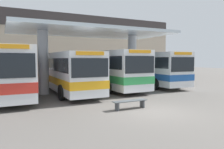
{
  "coord_description": "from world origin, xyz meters",
  "views": [
    {
      "loc": [
        -6.81,
        -8.84,
        2.67
      ],
      "look_at": [
        0.0,
        4.48,
        1.6
      ],
      "focal_mm": 35.0,
      "sensor_mm": 36.0,
      "label": 1
    }
  ],
  "objects": [
    {
      "name": "transit_bus_far_right_bay",
      "position": [
        6.4,
        9.17,
        1.82
      ],
      "size": [
        3.06,
        10.2,
        3.25
      ],
      "rotation": [
        0.0,
        0.0,
        3.11
      ],
      "color": "silver",
      "rests_on": "ground_plane"
    },
    {
      "name": "transit_bus_left_bay",
      "position": [
        -6.3,
        8.66,
        1.91
      ],
      "size": [
        2.77,
        11.7,
        3.42
      ],
      "rotation": [
        0.0,
        0.0,
        3.13
      ],
      "color": "silver",
      "rests_on": "ground_plane"
    },
    {
      "name": "ground_plane",
      "position": [
        0.0,
        0.0,
        0.0
      ],
      "size": [
        100.0,
        100.0,
        0.0
      ],
      "primitive_type": "plane",
      "color": "#605B56"
    },
    {
      "name": "transit_bus_center_bay",
      "position": [
        -2.12,
        8.17,
        1.76
      ],
      "size": [
        2.8,
        10.37,
        3.14
      ],
      "rotation": [
        0.0,
        0.0,
        3.13
      ],
      "color": "silver",
      "rests_on": "ground_plane"
    },
    {
      "name": "waiting_bench_near_pillar",
      "position": [
        -0.72,
        0.95,
        0.35
      ],
      "size": [
        1.97,
        0.44,
        0.46
      ],
      "color": "#4C5156",
      "rests_on": "ground_plane"
    },
    {
      "name": "townhouse_backdrop",
      "position": [
        0.0,
        22.46,
        5.37
      ],
      "size": [
        40.0,
        0.58,
        9.22
      ],
      "color": "tan",
      "rests_on": "ground_plane"
    },
    {
      "name": "station_canopy",
      "position": [
        0.0,
        8.15,
        4.37
      ],
      "size": [
        12.89,
        6.9,
        5.02
      ],
      "color": "silver",
      "rests_on": "ground_plane"
    },
    {
      "name": "transit_bus_right_bay",
      "position": [
        1.81,
        9.82,
        1.85
      ],
      "size": [
        2.9,
        12.16,
        3.33
      ],
      "rotation": [
        0.0,
        0.0,
        3.15
      ],
      "color": "silver",
      "rests_on": "ground_plane"
    }
  ]
}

